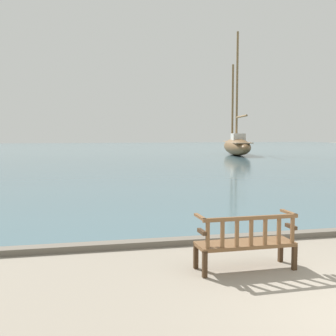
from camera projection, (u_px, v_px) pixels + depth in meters
name	position (u px, v px, depth m)	size (l,w,h in m)	color
harbor_water	(106.00, 152.00, 47.77)	(100.00, 80.00, 0.08)	#476670
quay_edge_kerb	(256.00, 237.00, 8.74)	(40.00, 0.30, 0.12)	#675F54
park_bench	(246.00, 241.00, 6.79)	(1.61, 0.55, 0.92)	#3D2A19
sailboat_outer_starboard	(237.00, 145.00, 40.02)	(3.94, 9.39, 11.58)	brown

